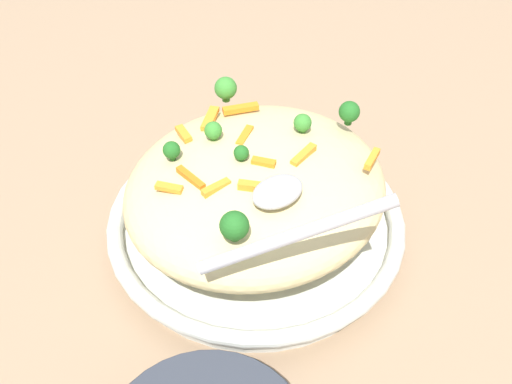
{
  "coord_description": "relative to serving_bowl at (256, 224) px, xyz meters",
  "views": [
    {
      "loc": [
        0.32,
        0.37,
        0.54
      ],
      "look_at": [
        0.0,
        0.0,
        0.07
      ],
      "focal_mm": 42.85,
      "sensor_mm": 36.0,
      "label": 1
    }
  ],
  "objects": [
    {
      "name": "serving_spoon",
      "position": [
        0.04,
        0.08,
        0.12
      ],
      "size": [
        0.15,
        0.14,
        0.07
      ],
      "color": "#B7B7BC",
      "rests_on": "pasta_mound"
    },
    {
      "name": "carrot_piece_6",
      "position": [
        0.06,
        0.01,
        0.1
      ],
      "size": [
        0.03,
        0.01,
        0.01
      ],
      "primitive_type": "cube",
      "rotation": [
        0.0,
        0.0,
        6.22
      ],
      "color": "orange",
      "rests_on": "pasta_mound"
    },
    {
      "name": "carrot_piece_4",
      "position": [
        0.03,
        0.03,
        0.1
      ],
      "size": [
        0.03,
        0.03,
        0.01
      ],
      "primitive_type": "cube",
      "rotation": [
        0.0,
        0.0,
        2.25
      ],
      "color": "orange",
      "rests_on": "pasta_mound"
    },
    {
      "name": "carrot_piece_9",
      "position": [
        -0.04,
        0.03,
        0.1
      ],
      "size": [
        0.04,
        0.02,
        0.01
      ],
      "primitive_type": "cube",
      "rotation": [
        0.0,
        0.0,
        0.21
      ],
      "color": "orange",
      "rests_on": "pasta_mound"
    },
    {
      "name": "carrot_piece_2",
      "position": [
        0.09,
        -0.03,
        0.1
      ],
      "size": [
        0.02,
        0.03,
        0.01
      ],
      "primitive_type": "cube",
      "rotation": [
        0.0,
        0.0,
        2.16
      ],
      "color": "orange",
      "rests_on": "pasta_mound"
    },
    {
      "name": "carrot_piece_8",
      "position": [
        0.07,
        -0.02,
        0.1
      ],
      "size": [
        0.01,
        0.04,
        0.01
      ],
      "primitive_type": "cube",
      "rotation": [
        0.0,
        0.0,
        1.6
      ],
      "color": "orange",
      "rests_on": "pasta_mound"
    },
    {
      "name": "carrot_piece_5",
      "position": [
        -0.01,
        -0.09,
        0.1
      ],
      "size": [
        0.04,
        0.03,
        0.01
      ],
      "primitive_type": "cube",
      "rotation": [
        0.0,
        0.0,
        3.78
      ],
      "color": "orange",
      "rests_on": "pasta_mound"
    },
    {
      "name": "carrot_piece_0",
      "position": [
        0.03,
        -0.09,
        0.1
      ],
      "size": [
        0.01,
        0.03,
        0.01
      ],
      "primitive_type": "cube",
      "rotation": [
        0.0,
        0.0,
        1.36
      ],
      "color": "orange",
      "rests_on": "pasta_mound"
    },
    {
      "name": "ground_plane",
      "position": [
        0.0,
        0.0,
        -0.02
      ],
      "size": [
        2.4,
        2.4,
        0.0
      ],
      "primitive_type": "plane",
      "color": "#9E7F60"
    },
    {
      "name": "broccoli_floret_2",
      "position": [
        -0.05,
        -0.11,
        0.11
      ],
      "size": [
        0.03,
        0.03,
        0.03
      ],
      "color": "#377928",
      "rests_on": "pasta_mound"
    },
    {
      "name": "broccoli_floret_1",
      "position": [
        0.06,
        -0.06,
        0.11
      ],
      "size": [
        0.02,
        0.02,
        0.02
      ],
      "color": "#205B1C",
      "rests_on": "pasta_mound"
    },
    {
      "name": "pasta_mound",
      "position": [
        0.0,
        0.0,
        0.06
      ],
      "size": [
        0.3,
        0.27,
        0.08
      ],
      "primitive_type": "ellipsoid",
      "color": "#DBC689",
      "rests_on": "serving_bowl"
    },
    {
      "name": "broccoli_floret_3",
      "position": [
        0.01,
        -0.06,
        0.11
      ],
      "size": [
        0.02,
        0.02,
        0.02
      ],
      "color": "#377928",
      "rests_on": "pasta_mound"
    },
    {
      "name": "carrot_piece_3",
      "position": [
        -0.02,
        -0.04,
        0.1
      ],
      "size": [
        0.03,
        0.02,
        0.01
      ],
      "primitive_type": "cube",
      "rotation": [
        0.0,
        0.0,
        0.51
      ],
      "color": "orange",
      "rests_on": "pasta_mound"
    },
    {
      "name": "carrot_piece_10",
      "position": [
        -0.1,
        0.08,
        0.1
      ],
      "size": [
        0.03,
        0.02,
        0.01
      ],
      "primitive_type": "cube",
      "rotation": [
        0.0,
        0.0,
        3.53
      ],
      "color": "orange",
      "rests_on": "pasta_mound"
    },
    {
      "name": "serving_bowl",
      "position": [
        0.0,
        0.0,
        0.0
      ],
      "size": [
        0.34,
        0.34,
        0.04
      ],
      "color": "silver",
      "rests_on": "ground_plane"
    },
    {
      "name": "broccoli_floret_5",
      "position": [
        0.08,
        0.07,
        0.11
      ],
      "size": [
        0.03,
        0.03,
        0.03
      ],
      "color": "#205B1C",
      "rests_on": "pasta_mound"
    },
    {
      "name": "broccoli_floret_4",
      "position": [
        -0.07,
        -0.01,
        0.11
      ],
      "size": [
        0.02,
        0.02,
        0.02
      ],
      "color": "#377928",
      "rests_on": "pasta_mound"
    },
    {
      "name": "carrot_piece_1",
      "position": [
        -0.0,
        0.01,
        0.1
      ],
      "size": [
        0.02,
        0.03,
        0.01
      ],
      "primitive_type": "cube",
      "rotation": [
        0.0,
        0.0,
        2.15
      ],
      "color": "orange",
      "rests_on": "pasta_mound"
    },
    {
      "name": "carrot_piece_7",
      "position": [
        -0.05,
        -0.08,
        0.1
      ],
      "size": [
        0.04,
        0.03,
        0.01
      ],
      "primitive_type": "cube",
      "rotation": [
        0.0,
        0.0,
        5.84
      ],
      "color": "orange",
      "rests_on": "pasta_mound"
    },
    {
      "name": "broccoli_floret_6",
      "position": [
        0.01,
        -0.01,
        0.11
      ],
      "size": [
        0.02,
        0.02,
        0.02
      ],
      "color": "#205B1C",
      "rests_on": "pasta_mound"
    },
    {
      "name": "broccoli_floret_0",
      "position": [
        -0.12,
        0.02,
        0.11
      ],
      "size": [
        0.02,
        0.02,
        0.03
      ],
      "color": "#205B1C",
      "rests_on": "pasta_mound"
    }
  ]
}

